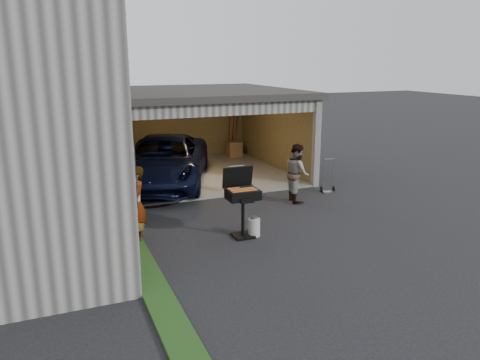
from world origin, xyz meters
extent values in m
plane|color=black|center=(0.00, 0.00, 0.00)|extent=(80.00, 80.00, 0.00)
cube|color=#193814|center=(-2.25, -1.00, 0.03)|extent=(0.50, 8.00, 0.06)
cube|color=#605E59|center=(0.75, 6.50, 0.03)|extent=(6.50, 6.00, 0.06)
cube|color=brown|center=(0.75, 9.43, 1.35)|extent=(6.50, 0.15, 2.70)
cube|color=brown|center=(3.92, 6.50, 1.35)|extent=(0.15, 6.00, 2.70)
cube|color=brown|center=(-2.42, 6.50, 1.35)|extent=(0.15, 6.00, 2.70)
cube|color=#2D2B28|center=(0.75, 6.50, 2.80)|extent=(6.80, 6.30, 0.20)
cube|color=#474744|center=(0.75, 3.58, 2.52)|extent=(6.50, 0.16, 0.36)
cube|color=beige|center=(0.75, 4.80, 2.62)|extent=(6.00, 2.40, 0.06)
cube|color=#474744|center=(3.90, 3.55, 1.35)|extent=(0.20, 0.18, 2.70)
cube|color=brown|center=(-1.80, 8.70, 0.31)|extent=(0.60, 0.50, 0.50)
cube|color=brown|center=(-1.80, 8.70, 0.79)|extent=(0.50, 0.45, 0.45)
cube|color=brown|center=(3.20, 8.60, 0.36)|extent=(0.55, 0.50, 0.60)
cube|color=brown|center=(3.38, 9.20, 1.20)|extent=(0.24, 0.43, 2.20)
imported|color=black|center=(-0.45, 5.39, 0.75)|extent=(4.30, 5.91, 1.49)
imported|color=silver|center=(-2.09, 1.05, 0.84)|extent=(0.48, 0.66, 1.68)
imported|color=#402719|center=(2.60, 2.40, 0.81)|extent=(0.75, 0.89, 1.62)
cube|color=black|center=(0.14, 0.43, 0.03)|extent=(0.45, 0.45, 0.05)
cylinder|color=black|center=(0.14, 0.43, 0.48)|extent=(0.07, 0.07, 0.89)
cube|color=black|center=(0.14, 0.43, 0.99)|extent=(0.70, 0.49, 0.21)
cube|color=#59595B|center=(0.14, 0.43, 1.08)|extent=(0.64, 0.42, 0.02)
cube|color=black|center=(0.14, 0.74, 1.32)|extent=(0.70, 0.13, 0.49)
cylinder|color=beige|center=(0.39, 0.39, 0.20)|extent=(0.28, 0.28, 0.41)
cube|color=brown|center=(-2.40, 0.17, 0.48)|extent=(0.24, 0.86, 0.95)
cube|color=slate|center=(3.90, 2.76, 0.02)|extent=(0.38, 0.30, 0.04)
cylinder|color=black|center=(3.75, 2.93, 0.09)|extent=(0.09, 0.18, 0.17)
cylinder|color=black|center=(4.12, 2.82, 0.09)|extent=(0.09, 0.18, 0.17)
cylinder|color=slate|center=(3.80, 2.91, 0.52)|extent=(0.03, 0.03, 1.00)
cylinder|color=slate|center=(4.07, 2.83, 0.52)|extent=(0.03, 0.03, 1.00)
cylinder|color=slate|center=(3.93, 2.87, 1.00)|extent=(0.28, 0.11, 0.03)
camera|label=1|loc=(-3.70, -8.64, 3.85)|focal=35.00mm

